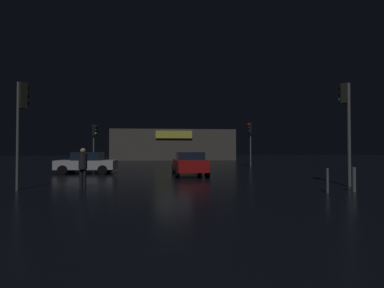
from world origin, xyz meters
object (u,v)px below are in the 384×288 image
object	(u,v)px
traffic_signal_main	(95,136)
car_far	(87,163)
store_building	(173,145)
traffic_signal_cross_left	(22,107)
car_near	(189,163)
pedestrian	(83,165)
traffic_signal_opposite	(346,113)
traffic_signal_cross_right	(250,135)

from	to	relation	value
traffic_signal_main	car_far	xyz separation A→B (m)	(0.98, -5.96, -2.10)
store_building	traffic_signal_main	bearing A→B (deg)	-110.23
traffic_signal_cross_left	car_far	xyz separation A→B (m)	(0.51, 7.66, -2.59)
car_near	pedestrian	distance (m)	7.30
car_near	car_far	distance (m)	7.11
traffic_signal_opposite	traffic_signal_cross_left	bearing A→B (deg)	179.46
store_building	traffic_signal_cross_left	xyz separation A→B (m)	(-7.03, -34.00, 0.98)
traffic_signal_opposite	car_far	bearing A→B (deg)	149.70
car_far	traffic_signal_cross_right	bearing A→B (deg)	25.71
traffic_signal_cross_right	pedestrian	bearing A→B (deg)	-129.31
traffic_signal_opposite	traffic_signal_cross_right	world-z (taller)	traffic_signal_opposite
car_near	traffic_signal_cross_left	bearing A→B (deg)	-142.82
car_far	store_building	bearing A→B (deg)	76.09
traffic_signal_cross_left	pedestrian	xyz separation A→B (m)	(2.38, 0.13, -2.35)
store_building	car_near	size ratio (longest dim) A/B	4.56
traffic_signal_cross_right	car_far	distance (m)	14.90
traffic_signal_main	car_far	bearing A→B (deg)	-80.62
car_far	pedestrian	distance (m)	7.76
store_building	traffic_signal_main	distance (m)	21.73
store_building	traffic_signal_cross_right	bearing A→B (deg)	-71.35
traffic_signal_main	traffic_signal_cross_right	size ratio (longest dim) A/B	0.92
traffic_signal_opposite	traffic_signal_cross_right	distance (m)	14.17
traffic_signal_cross_right	store_building	bearing A→B (deg)	108.65
car_near	car_far	bearing A→B (deg)	162.59
car_near	store_building	bearing A→B (deg)	90.52
store_building	car_near	xyz separation A→B (m)	(0.26, -28.47, -1.60)
traffic_signal_main	traffic_signal_cross_left	bearing A→B (deg)	-87.99
traffic_signal_main	car_far	world-z (taller)	traffic_signal_main
traffic_signal_cross_right	car_near	distance (m)	10.94
traffic_signal_cross_left	car_far	size ratio (longest dim) A/B	1.12
traffic_signal_main	traffic_signal_cross_left	distance (m)	13.64
store_building	traffic_signal_opposite	xyz separation A→B (m)	(6.80, -34.13, 0.89)
traffic_signal_cross_right	car_near	xyz separation A→B (m)	(-6.48, -8.51, -2.29)
traffic_signal_main	pedestrian	xyz separation A→B (m)	(2.86, -13.48, -1.86)
traffic_signal_main	traffic_signal_cross_right	xyz separation A→B (m)	(14.25, 0.43, 0.21)
car_far	pedestrian	size ratio (longest dim) A/B	2.29
traffic_signal_opposite	store_building	bearing A→B (deg)	101.27
store_building	traffic_signal_main	world-z (taller)	store_building
traffic_signal_opposite	pedestrian	size ratio (longest dim) A/B	2.71
traffic_signal_main	traffic_signal_cross_right	world-z (taller)	traffic_signal_cross_right
traffic_signal_cross_right	pedestrian	xyz separation A→B (m)	(-11.39, -13.91, -2.07)
traffic_signal_cross_left	car_near	bearing A→B (deg)	37.18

